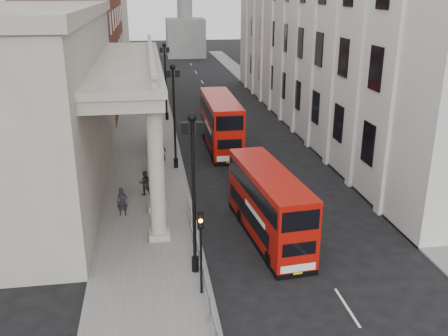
# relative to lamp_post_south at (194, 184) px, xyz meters

# --- Properties ---
(ground) EXTENTS (260.00, 260.00, 0.00)m
(ground) POSITION_rel_lamp_post_south_xyz_m (0.60, -4.00, -4.91)
(ground) COLOR black
(ground) RESTS_ON ground
(sidewalk_west) EXTENTS (6.00, 140.00, 0.12)m
(sidewalk_west) POSITION_rel_lamp_post_south_xyz_m (-2.40, 26.00, -4.85)
(sidewalk_west) COLOR slate
(sidewalk_west) RESTS_ON ground
(sidewalk_east) EXTENTS (3.00, 140.00, 0.12)m
(sidewalk_east) POSITION_rel_lamp_post_south_xyz_m (14.10, 26.00, -4.85)
(sidewalk_east) COLOR slate
(sidewalk_east) RESTS_ON ground
(kerb) EXTENTS (0.20, 140.00, 0.14)m
(kerb) POSITION_rel_lamp_post_south_xyz_m (0.55, 26.00, -4.84)
(kerb) COLOR slate
(kerb) RESTS_ON ground
(portico_building) EXTENTS (9.00, 28.00, 12.00)m
(portico_building) POSITION_rel_lamp_post_south_xyz_m (-9.90, 14.00, 1.09)
(portico_building) COLOR gray
(portico_building) RESTS_ON ground
(brick_building) EXTENTS (9.00, 32.00, 22.00)m
(brick_building) POSITION_rel_lamp_post_south_xyz_m (-9.90, 44.00, 6.09)
(brick_building) COLOR maroon
(brick_building) RESTS_ON ground
(west_building_far) EXTENTS (9.00, 30.00, 20.00)m
(west_building_far) POSITION_rel_lamp_post_south_xyz_m (-9.90, 76.00, 5.09)
(west_building_far) COLOR gray
(west_building_far) RESTS_ON ground
(east_building) EXTENTS (8.00, 55.00, 25.00)m
(east_building) POSITION_rel_lamp_post_south_xyz_m (16.60, 28.00, 7.59)
(east_building) COLOR silver
(east_building) RESTS_ON ground
(lamp_post_south) EXTENTS (1.05, 0.44, 8.32)m
(lamp_post_south) POSITION_rel_lamp_post_south_xyz_m (0.00, 0.00, 0.00)
(lamp_post_south) COLOR black
(lamp_post_south) RESTS_ON sidewalk_west
(lamp_post_mid) EXTENTS (1.05, 0.44, 8.32)m
(lamp_post_mid) POSITION_rel_lamp_post_south_xyz_m (0.00, 16.00, 0.00)
(lamp_post_mid) COLOR black
(lamp_post_mid) RESTS_ON sidewalk_west
(lamp_post_north) EXTENTS (1.05, 0.44, 8.32)m
(lamp_post_north) POSITION_rel_lamp_post_south_xyz_m (0.00, 32.00, 0.00)
(lamp_post_north) COLOR black
(lamp_post_north) RESTS_ON sidewalk_west
(traffic_light) EXTENTS (0.28, 0.33, 4.30)m
(traffic_light) POSITION_rel_lamp_post_south_xyz_m (0.10, -2.02, -1.80)
(traffic_light) COLOR black
(traffic_light) RESTS_ON sidewalk_west
(crowd_barriers) EXTENTS (0.50, 18.75, 1.10)m
(crowd_barriers) POSITION_rel_lamp_post_south_xyz_m (0.25, -1.77, -4.24)
(crowd_barriers) COLOR gray
(crowd_barriers) RESTS_ON sidewalk_west
(bus_near) EXTENTS (3.15, 9.57, 4.06)m
(bus_near) POSITION_rel_lamp_post_south_xyz_m (4.62, 3.38, -2.79)
(bus_near) COLOR #AA0F07
(bus_near) RESTS_ON ground
(bus_far) EXTENTS (2.65, 10.71, 4.62)m
(bus_far) POSITION_rel_lamp_post_south_xyz_m (4.45, 21.36, -2.50)
(bus_far) COLOR #A60F07
(bus_far) RESTS_ON ground
(pedestrian_a) EXTENTS (0.69, 0.47, 1.85)m
(pedestrian_a) POSITION_rel_lamp_post_south_xyz_m (-3.92, 7.42, -3.87)
(pedestrian_a) COLOR black
(pedestrian_a) RESTS_ON sidewalk_west
(pedestrian_b) EXTENTS (0.86, 0.68, 1.75)m
(pedestrian_b) POSITION_rel_lamp_post_south_xyz_m (-2.49, 10.66, -3.92)
(pedestrian_b) COLOR black
(pedestrian_b) RESTS_ON sidewalk_west
(pedestrian_c) EXTENTS (0.87, 0.66, 1.59)m
(pedestrian_c) POSITION_rel_lamp_post_south_xyz_m (-1.03, 17.93, -4.00)
(pedestrian_c) COLOR black
(pedestrian_c) RESTS_ON sidewalk_west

